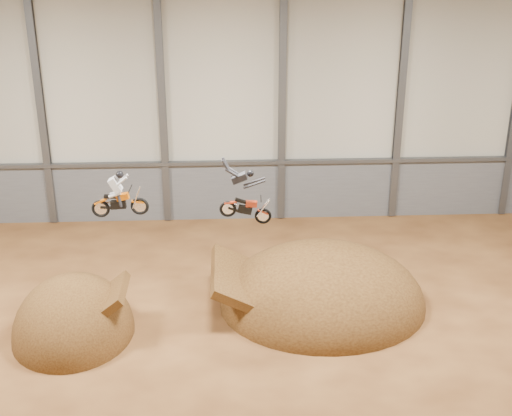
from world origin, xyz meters
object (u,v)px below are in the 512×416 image
at_px(takeoff_ramp, 74,333).
at_px(landing_ramp, 322,304).
at_px(fmx_rider_a, 120,192).
at_px(fmx_rider_b, 244,192).

bearing_deg(takeoff_ramp, landing_ramp, 9.94).
height_order(fmx_rider_a, fmx_rider_b, fmx_rider_b).
xyz_separation_m(takeoff_ramp, fmx_rider_b, (7.39, -1.19, 6.96)).
distance_m(takeoff_ramp, fmx_rider_a, 6.75).
relative_size(fmx_rider_a, fmx_rider_b, 0.87).
bearing_deg(takeoff_ramp, fmx_rider_b, -9.13).
distance_m(takeoff_ramp, landing_ramp, 11.29).
xyz_separation_m(takeoff_ramp, landing_ramp, (11.12, 1.95, 0.00)).
bearing_deg(fmx_rider_b, fmx_rider_a, 160.47).
bearing_deg(fmx_rider_a, landing_ramp, 9.93).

